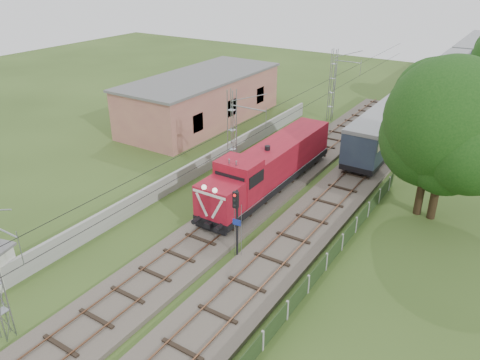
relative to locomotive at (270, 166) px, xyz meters
The scene contains 13 objects.
ground 12.95m from the locomotive, 90.00° to the right, with size 140.00×140.00×0.00m, color #31481B.
track_main 6.10m from the locomotive, 90.00° to the right, with size 4.20×70.00×0.45m.
track_side 9.01m from the locomotive, 55.33° to the left, with size 4.20×80.00×0.45m.
catenary 3.59m from the locomotive, 165.33° to the right, with size 3.31×70.00×8.00m.
boundary_wall 6.69m from the locomotive, behind, with size 0.25×40.00×1.50m, color #9E9E99.
station_building 18.74m from the locomotive, 143.18° to the left, with size 8.40×20.40×5.22m.
fence 12.72m from the locomotive, 50.69° to the right, with size 0.12×32.00×1.20m.
locomotive is the anchor object (origin of this frame).
coach_rake 39.86m from the locomotive, 82.79° to the left, with size 3.04×67.77×3.51m.
signal_post 9.72m from the locomotive, 72.52° to the right, with size 0.53×0.41×4.76m.
tree_a 11.84m from the locomotive, 13.82° to the left, with size 7.16×6.82×9.28m.
tree_b 13.23m from the locomotive, 12.09° to the left, with size 8.90×8.47×11.53m.
tree_c 24.40m from the locomotive, 66.00° to the left, with size 5.45×5.19×7.07m.
Camera 1 is at (16.07, -16.51, 16.99)m, focal length 35.00 mm.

